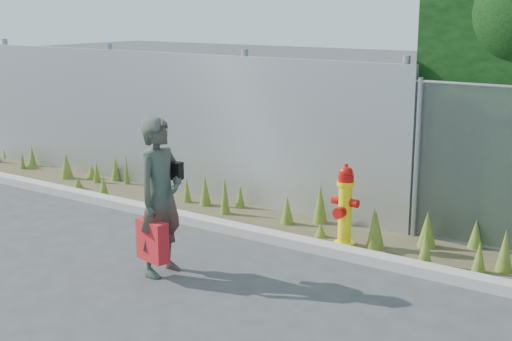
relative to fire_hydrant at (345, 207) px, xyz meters
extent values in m
plane|color=#3A3A3D|center=(-0.50, -2.15, -0.51)|extent=(80.00, 80.00, 0.00)
cube|color=#A9A199|center=(-0.50, -0.35, -0.45)|extent=(16.00, 0.22, 0.12)
cube|color=#453D27|center=(-0.50, 0.25, -0.50)|extent=(16.00, 1.20, 0.01)
cone|color=#4C661E|center=(-1.59, 0.90, -0.32)|extent=(0.09, 0.09, 0.38)
cone|color=#4C661E|center=(1.37, 0.82, -0.32)|extent=(0.19, 0.19, 0.36)
cone|color=#4C661E|center=(-3.90, 0.85, -0.39)|extent=(0.19, 0.19, 0.24)
cone|color=#4C661E|center=(-6.85, 0.68, -0.31)|extent=(0.14, 0.14, 0.39)
cone|color=#4C661E|center=(1.88, 0.23, -0.26)|extent=(0.19, 0.19, 0.50)
cone|color=#4C661E|center=(-7.88, 0.85, -0.28)|extent=(0.13, 0.13, 0.45)
cone|color=#4C661E|center=(-4.76, 0.76, -0.30)|extent=(0.17, 0.17, 0.41)
cone|color=#4C661E|center=(-5.56, 0.38, -0.29)|extent=(0.23, 0.23, 0.44)
cone|color=#4C661E|center=(0.86, 0.52, -0.28)|extent=(0.23, 0.23, 0.46)
cone|color=#4C661E|center=(1.09, -0.10, -0.29)|extent=(0.17, 0.17, 0.44)
cone|color=#4C661E|center=(-2.54, 0.42, -0.28)|extent=(0.18, 0.18, 0.45)
cone|color=#4C661E|center=(-0.71, 0.64, -0.23)|extent=(0.21, 0.21, 0.55)
cone|color=#4C661E|center=(0.37, 0.12, -0.27)|extent=(0.23, 0.23, 0.48)
cone|color=#4C661E|center=(-2.03, 0.24, -0.24)|extent=(0.15, 0.15, 0.54)
cone|color=#4C661E|center=(-6.71, 0.53, -0.41)|extent=(0.23, 0.23, 0.19)
cone|color=#4C661E|center=(0.36, 0.09, -0.24)|extent=(0.17, 0.17, 0.53)
cone|color=#4C661E|center=(-1.05, 0.34, -0.31)|extent=(0.19, 0.19, 0.39)
cone|color=#4C661E|center=(-4.87, 0.02, -0.41)|extent=(0.17, 0.17, 0.20)
cone|color=#4C661E|center=(-2.87, 0.40, -0.31)|extent=(0.13, 0.13, 0.40)
cone|color=#4C661E|center=(-4.10, -0.13, -0.33)|extent=(0.17, 0.17, 0.36)
cone|color=#4C661E|center=(-2.04, 0.62, -0.33)|extent=(0.15, 0.15, 0.36)
cone|color=#4C661E|center=(-5.21, 0.62, -0.39)|extent=(0.21, 0.21, 0.24)
cone|color=#4C661E|center=(-6.78, 0.40, -0.34)|extent=(0.10, 0.10, 0.33)
cone|color=#4C661E|center=(-0.39, 0.11, -0.41)|extent=(0.17, 0.17, 0.19)
cone|color=#4C661E|center=(-4.92, 0.48, -0.33)|extent=(0.14, 0.14, 0.36)
cone|color=#4C661E|center=(1.67, 0.03, -0.32)|extent=(0.16, 0.16, 0.37)
cone|color=#4C661E|center=(-4.43, 0.69, -0.24)|extent=(0.09, 0.09, 0.53)
cube|color=#B2B5BA|center=(-3.75, 0.85, 0.59)|extent=(8.50, 0.08, 2.20)
cylinder|color=gray|center=(-7.80, 0.97, 0.64)|extent=(0.10, 0.10, 2.30)
cylinder|color=gray|center=(-5.00, 0.97, 0.64)|extent=(0.10, 0.10, 2.30)
cylinder|color=gray|center=(-2.20, 0.97, 0.64)|extent=(0.10, 0.10, 2.30)
cylinder|color=gray|center=(0.30, 0.97, 0.64)|extent=(0.10, 0.10, 2.30)
cylinder|color=gray|center=(0.55, 0.85, 0.52)|extent=(0.07, 0.07, 2.05)
sphere|color=black|center=(0.93, 1.78, 1.94)|extent=(1.17, 1.17, 1.17)
cylinder|color=yellow|center=(0.00, 0.01, -0.48)|extent=(0.26, 0.26, 0.06)
cylinder|color=yellow|center=(0.00, 0.01, -0.12)|extent=(0.17, 0.17, 0.78)
cylinder|color=yellow|center=(0.00, 0.01, 0.29)|extent=(0.22, 0.22, 0.05)
cylinder|color=#B20F0A|center=(0.00, 0.01, 0.36)|extent=(0.19, 0.19, 0.09)
sphere|color=#B20F0A|center=(0.00, 0.01, 0.42)|extent=(0.18, 0.18, 0.18)
cylinder|color=#B20F0A|center=(0.00, 0.01, 0.52)|extent=(0.05, 0.05, 0.05)
cylinder|color=#B20F0A|center=(-0.13, 0.01, 0.06)|extent=(0.09, 0.10, 0.10)
cylinder|color=#B20F0A|center=(0.13, 0.01, 0.06)|extent=(0.09, 0.10, 0.10)
cylinder|color=#B20F0A|center=(0.00, -0.12, -0.05)|extent=(0.14, 0.11, 0.14)
imported|color=#10694F|center=(-1.23, -1.95, 0.37)|extent=(0.44, 0.65, 1.75)
cube|color=red|center=(-1.21, -2.12, -0.08)|extent=(0.40, 0.15, 0.45)
cylinder|color=red|center=(-1.21, -2.12, 0.21)|extent=(0.19, 0.02, 0.02)
cube|color=black|center=(-1.24, -1.75, 0.63)|extent=(0.26, 0.11, 0.19)
camera|label=1|loc=(3.91, -7.49, 2.39)|focal=50.00mm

